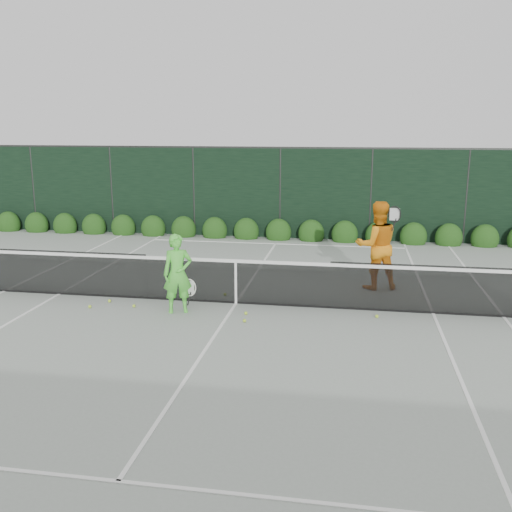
# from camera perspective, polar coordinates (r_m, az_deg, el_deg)

# --- Properties ---
(ground) EXTENTS (80.00, 80.00, 0.00)m
(ground) POSITION_cam_1_polar(r_m,az_deg,el_deg) (12.36, -2.01, -4.76)
(ground) COLOR gray
(ground) RESTS_ON ground
(tennis_net) EXTENTS (12.90, 0.10, 1.07)m
(tennis_net) POSITION_cam_1_polar(r_m,az_deg,el_deg) (12.22, -2.14, -2.38)
(tennis_net) COLOR #10321C
(tennis_net) RESTS_ON ground
(player_woman) EXTENTS (0.70, 0.58, 1.63)m
(player_woman) POSITION_cam_1_polar(r_m,az_deg,el_deg) (11.70, -7.83, -1.77)
(player_woman) COLOR #54D63E
(player_woman) RESTS_ON ground
(player_man) EXTENTS (1.17, 1.01, 2.06)m
(player_man) POSITION_cam_1_polar(r_m,az_deg,el_deg) (13.54, 11.99, 1.05)
(player_man) COLOR orange
(player_man) RESTS_ON ground
(court_lines) EXTENTS (11.03, 23.83, 0.01)m
(court_lines) POSITION_cam_1_polar(r_m,az_deg,el_deg) (12.36, -2.01, -4.74)
(court_lines) COLOR white
(court_lines) RESTS_ON ground
(windscreen_fence) EXTENTS (32.00, 21.07, 3.06)m
(windscreen_fence) POSITION_cam_1_polar(r_m,az_deg,el_deg) (9.41, -5.38, -0.93)
(windscreen_fence) COLOR black
(windscreen_fence) RESTS_ON ground
(hedge_row) EXTENTS (31.66, 0.65, 0.94)m
(hedge_row) POSITION_cam_1_polar(r_m,az_deg,el_deg) (19.16, 2.26, 2.36)
(hedge_row) COLOR #133B10
(hedge_row) RESTS_ON ground
(tennis_balls) EXTENTS (6.01, 1.73, 0.07)m
(tennis_balls) POSITION_cam_1_polar(r_m,az_deg,el_deg) (12.01, -5.47, -5.18)
(tennis_balls) COLOR #ACD32E
(tennis_balls) RESTS_ON ground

